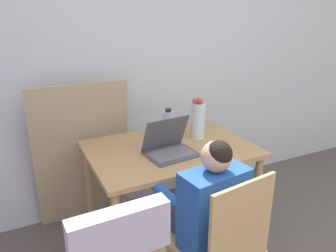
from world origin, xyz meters
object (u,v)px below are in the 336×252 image
chair_occupied (221,249)px  flower_vase (198,119)px  laptop (169,145)px  person_seated (207,208)px  water_bottle (168,125)px

chair_occupied → flower_vase: size_ratio=2.97×
laptop → flower_vase: size_ratio=1.11×
chair_occupied → person_seated: 0.21m
chair_occupied → water_bottle: size_ratio=4.03×
chair_occupied → laptop: 0.71m
person_seated → water_bottle: size_ratio=4.64×
chair_occupied → person_seated: (-0.02, 0.12, 0.17)m
laptop → flower_vase: (0.31, 0.15, 0.09)m
flower_vase → water_bottle: (-0.20, 0.08, -0.04)m
person_seated → laptop: size_ratio=3.09×
chair_occupied → flower_vase: flower_vase is taller
chair_occupied → flower_vase: bearing=-120.1°
chair_occupied → water_bottle: 0.95m
laptop → flower_vase: flower_vase is taller
laptop → water_bottle: bearing=58.5°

